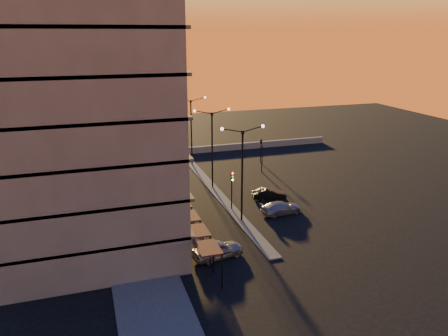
% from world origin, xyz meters
% --- Properties ---
extents(ground, '(120.00, 120.00, 0.00)m').
position_xyz_m(ground, '(0.00, 0.00, 0.00)').
color(ground, black).
rests_on(ground, ground).
extents(sidewalk_west, '(5.00, 40.00, 0.12)m').
position_xyz_m(sidewalk_west, '(-10.50, 4.00, 0.06)').
color(sidewalk_west, '#464643').
rests_on(sidewalk_west, ground).
extents(median, '(1.20, 36.00, 0.12)m').
position_xyz_m(median, '(0.00, 10.00, 0.06)').
color(median, '#464643').
rests_on(median, ground).
extents(parapet, '(44.00, 0.50, 1.00)m').
position_xyz_m(parapet, '(2.00, 26.00, 0.50)').
color(parapet, slate).
rests_on(parapet, ground).
extents(building, '(14.35, 17.08, 25.00)m').
position_xyz_m(building, '(-14.00, 0.03, 11.91)').
color(building, '#666059').
rests_on(building, ground).
extents(streetlamp_near, '(4.32, 0.32, 9.51)m').
position_xyz_m(streetlamp_near, '(0.00, 0.00, 5.59)').
color(streetlamp_near, black).
rests_on(streetlamp_near, ground).
extents(streetlamp_mid, '(4.32, 0.32, 9.51)m').
position_xyz_m(streetlamp_mid, '(0.00, 10.00, 5.59)').
color(streetlamp_mid, black).
rests_on(streetlamp_mid, ground).
extents(streetlamp_far, '(4.32, 0.32, 9.51)m').
position_xyz_m(streetlamp_far, '(0.00, 20.00, 5.59)').
color(streetlamp_far, black).
rests_on(streetlamp_far, ground).
extents(traffic_light_main, '(0.28, 0.44, 4.25)m').
position_xyz_m(traffic_light_main, '(0.00, 2.87, 2.89)').
color(traffic_light_main, black).
rests_on(traffic_light_main, ground).
extents(signal_east_a, '(0.13, 0.16, 3.60)m').
position_xyz_m(signal_east_a, '(8.00, 14.00, 1.93)').
color(signal_east_a, black).
rests_on(signal_east_a, ground).
extents(signal_east_b, '(0.42, 1.99, 3.60)m').
position_xyz_m(signal_east_b, '(9.50, 18.00, 3.10)').
color(signal_east_b, black).
rests_on(signal_east_b, ground).
extents(car_hatchback, '(4.55, 2.54, 1.46)m').
position_xyz_m(car_hatchback, '(-4.36, -6.15, 0.73)').
color(car_hatchback, gray).
rests_on(car_hatchback, ground).
extents(car_sedan, '(3.91, 2.05, 1.23)m').
position_xyz_m(car_sedan, '(4.93, 4.61, 0.61)').
color(car_sedan, black).
rests_on(car_sedan, ground).
extents(car_wagon, '(4.53, 2.21, 1.27)m').
position_xyz_m(car_wagon, '(4.50, 0.52, 0.63)').
color(car_wagon, gray).
rests_on(car_wagon, ground).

